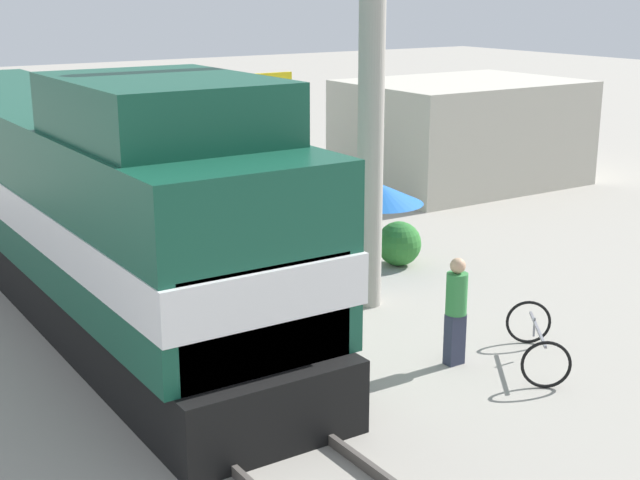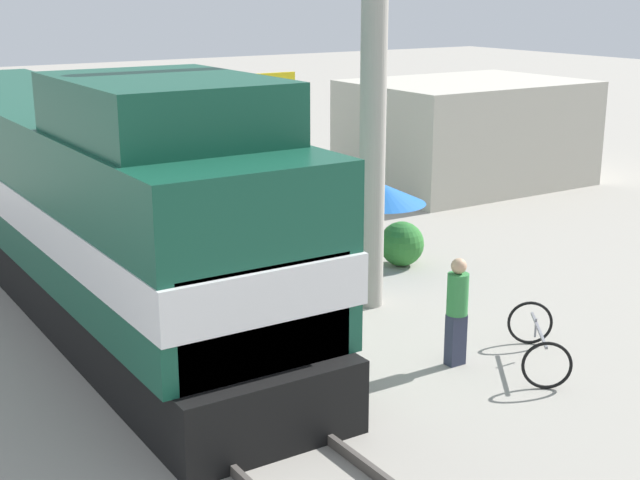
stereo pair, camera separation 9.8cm
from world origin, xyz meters
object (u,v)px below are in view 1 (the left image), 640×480
Objects in this scene: bicycle at (537,341)px; utility_pole at (372,64)px; vendor_umbrella at (379,193)px; billboard_sign at (243,117)px; person_bystander at (456,307)px; locomotive at (73,193)px.

utility_pole is at bearing -43.75° from bicycle.
utility_pole is 3.30m from vendor_umbrella.
vendor_umbrella is at bearing -66.52° from billboard_sign.
locomotive is at bearing 119.45° from person_bystander.
vendor_umbrella is 0.49× the size of billboard_sign.
utility_pole is at bearing -132.25° from vendor_umbrella.
utility_pole reaches higher than billboard_sign.
bicycle is (1.08, -0.73, -0.58)m from person_bystander.
vendor_umbrella is 5.32m from bicycle.
vendor_umbrella is (1.22, 1.34, -2.76)m from utility_pole.
vendor_umbrella is at bearing 68.46° from person_bystander.
locomotive reaches higher than vendor_umbrella.
utility_pole is 4.53× the size of vendor_umbrella.
locomotive is at bearing -19.32° from bicycle.
billboard_sign reaches higher than bicycle.
vendor_umbrella reaches higher than bicycle.
billboard_sign is 7.86m from person_bystander.
utility_pole is at bearing 80.49° from person_bystander.
locomotive reaches higher than billboard_sign.
vendor_umbrella is 3.72m from billboard_sign.
locomotive is 4.38m from billboard_sign.
locomotive is at bearing -169.82° from billboard_sign.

